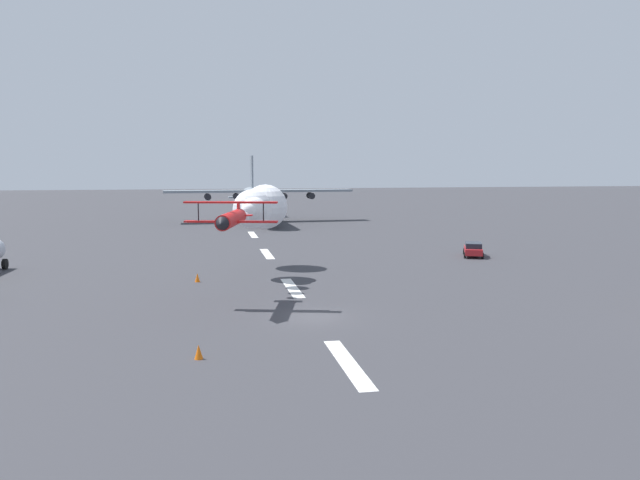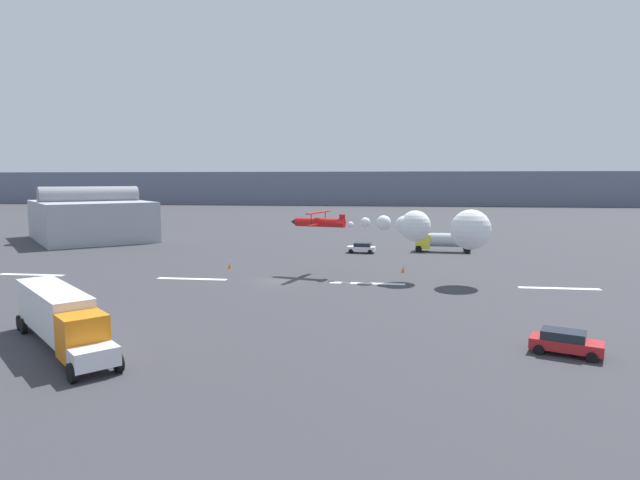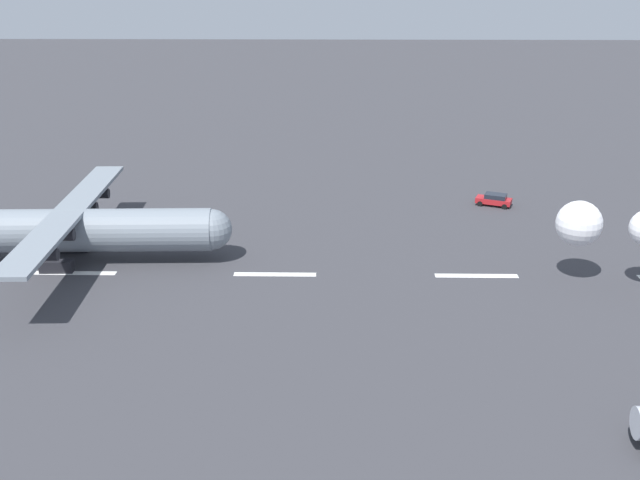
{
  "view_description": "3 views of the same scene",
  "coord_description": "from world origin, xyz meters",
  "px_view_note": "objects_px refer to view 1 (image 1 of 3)",
  "views": [
    {
      "loc": [
        -38.97,
        6.93,
        9.76
      ],
      "look_at": [
        18.07,
        -3.84,
        2.78
      ],
      "focal_mm": 35.15,
      "sensor_mm": 36.0,
      "label": 1
    },
    {
      "loc": [
        12.17,
        -55.7,
        10.93
      ],
      "look_at": [
        4.0,
        4.97,
        4.02
      ],
      "focal_mm": 29.7,
      "sensor_mm": 36.0,
      "label": 2
    },
    {
      "loc": [
        43.31,
        64.48,
        28.6
      ],
      "look_at": [
        44.41,
        0.0,
        3.62
      ],
      "focal_mm": 40.84,
      "sensor_mm": 36.0,
      "label": 3
    }
  ],
  "objects_px": {
    "cargo_transport_plane": "(261,202)",
    "traffic_cone_near": "(199,352)",
    "stunt_biplane_red": "(259,208)",
    "followme_car_yellow": "(473,249)",
    "traffic_cone_far": "(197,278)"
  },
  "relations": [
    {
      "from": "cargo_transport_plane",
      "to": "traffic_cone_near",
      "type": "bearing_deg",
      "value": 172.3
    },
    {
      "from": "traffic_cone_near",
      "to": "stunt_biplane_red",
      "type": "bearing_deg",
      "value": -12.17
    },
    {
      "from": "stunt_biplane_red",
      "to": "traffic_cone_near",
      "type": "bearing_deg",
      "value": 167.83
    },
    {
      "from": "followme_car_yellow",
      "to": "traffic_cone_far",
      "type": "xyz_separation_m",
      "value": [
        -9.49,
        28.97,
        -0.44
      ]
    },
    {
      "from": "cargo_transport_plane",
      "to": "followme_car_yellow",
      "type": "xyz_separation_m",
      "value": [
        -44.75,
        -18.57,
        -2.69
      ]
    },
    {
      "from": "stunt_biplane_red",
      "to": "traffic_cone_near",
      "type": "xyz_separation_m",
      "value": [
        -24.5,
        5.29,
        -5.55
      ]
    },
    {
      "from": "stunt_biplane_red",
      "to": "traffic_cone_near",
      "type": "distance_m",
      "value": 25.68
    },
    {
      "from": "cargo_transport_plane",
      "to": "traffic_cone_near",
      "type": "distance_m",
      "value": 76.37
    },
    {
      "from": "followme_car_yellow",
      "to": "traffic_cone_far",
      "type": "height_order",
      "value": "followme_car_yellow"
    },
    {
      "from": "stunt_biplane_red",
      "to": "traffic_cone_far",
      "type": "relative_size",
      "value": 29.72
    },
    {
      "from": "traffic_cone_far",
      "to": "cargo_transport_plane",
      "type": "bearing_deg",
      "value": -10.85
    },
    {
      "from": "cargo_transport_plane",
      "to": "traffic_cone_near",
      "type": "relative_size",
      "value": 43.28
    },
    {
      "from": "stunt_biplane_red",
      "to": "traffic_cone_near",
      "type": "height_order",
      "value": "stunt_biplane_red"
    },
    {
      "from": "traffic_cone_near",
      "to": "traffic_cone_far",
      "type": "xyz_separation_m",
      "value": [
        21.37,
        0.18,
        0.0
      ]
    },
    {
      "from": "cargo_transport_plane",
      "to": "traffic_cone_far",
      "type": "xyz_separation_m",
      "value": [
        -54.24,
        10.4,
        -3.13
      ]
    }
  ]
}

